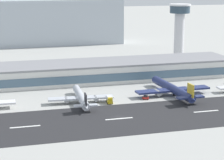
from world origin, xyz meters
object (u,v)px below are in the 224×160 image
control_tower (179,25)px  airliner_gold_tail_gate_2 (174,90)px  airliner_black_tail_gate_1 (81,98)px  terminal_building (101,71)px  distant_hotel_block (41,23)px  service_baggage_tug_1 (146,97)px  service_box_truck_0 (110,99)px

control_tower → airliner_gold_tail_gate_2: bearing=-115.0°
airliner_black_tail_gate_1 → control_tower: bearing=-40.8°
control_tower → airliner_black_tail_gate_1: (-88.90, -89.48, -23.11)m
terminal_building → control_tower: (67.34, 43.51, 20.43)m
airliner_gold_tail_gate_2 → control_tower: bearing=-27.8°
distant_hotel_block → service_baggage_tug_1: (27.40, -194.58, -18.45)m
terminal_building → service_baggage_tug_1: terminal_building is taller
distant_hotel_block → service_baggage_tug_1: 197.36m
airliner_black_tail_gate_1 → service_baggage_tug_1: (31.67, -1.91, -1.65)m
terminal_building → distant_hotel_block: bearing=96.7°
terminal_building → service_box_truck_0: (-8.52, -49.22, -3.58)m
control_tower → airliner_gold_tail_gate_2: 99.91m
control_tower → distant_hotel_block: (-84.62, 103.19, -6.31)m
service_baggage_tug_1 → terminal_building: bearing=124.0°
service_box_truck_0 → service_baggage_tug_1: (18.63, 1.35, -0.74)m
distant_hotel_block → airliner_gold_tail_gate_2: distant_hotel_block is taller
terminal_building → service_box_truck_0: size_ratio=24.92×
service_box_truck_0 → control_tower: bearing=149.0°
service_baggage_tug_1 → airliner_black_tail_gate_1: bearing=-161.4°
control_tower → airliner_black_tail_gate_1: size_ratio=0.99×
airliner_gold_tail_gate_2 → service_baggage_tug_1: bearing=98.4°
terminal_building → service_box_truck_0: terminal_building is taller
airliner_gold_tail_gate_2 → distant_hotel_block: bearing=10.0°
service_box_truck_0 → airliner_black_tail_gate_1: bearing=-95.8°
airliner_black_tail_gate_1 → service_baggage_tug_1: size_ratio=11.34×
terminal_building → airliner_black_tail_gate_1: terminal_building is taller
airliner_black_tail_gate_1 → service_baggage_tug_1: airliner_black_tail_gate_1 is taller
distant_hotel_block → airliner_black_tail_gate_1: 193.45m
distant_hotel_block → service_box_truck_0: distant_hotel_block is taller
terminal_building → control_tower: 82.73m
airliner_black_tail_gate_1 → airliner_gold_tail_gate_2: size_ratio=0.84×
service_box_truck_0 → service_baggage_tug_1: size_ratio=1.76×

